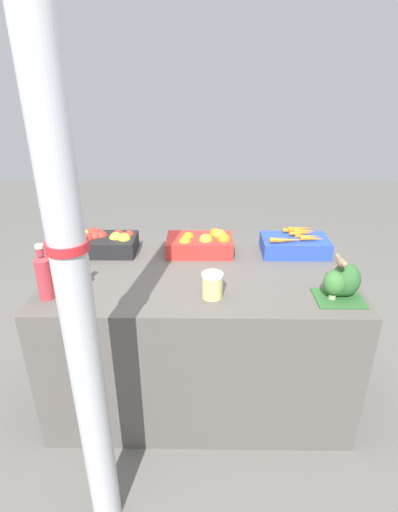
{
  "coord_description": "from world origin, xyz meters",
  "views": [
    {
      "loc": [
        0.02,
        -1.86,
        1.78
      ],
      "look_at": [
        0.0,
        0.0,
        0.91
      ],
      "focal_mm": 28.0,
      "sensor_mm": 36.0,
      "label": 1
    }
  ],
  "objects": [
    {
      "name": "ground_plane",
      "position": [
        0.0,
        0.0,
        0.0
      ],
      "size": [
        10.0,
        10.0,
        0.0
      ],
      "primitive_type": "plane",
      "color": "#605E59"
    },
    {
      "name": "market_table",
      "position": [
        0.0,
        0.0,
        0.4
      ],
      "size": [
        1.59,
        0.84,
        0.81
      ],
      "primitive_type": "cube",
      "color": "#56514C",
      "rests_on": "ground_plane"
    },
    {
      "name": "support_pole",
      "position": [
        -0.39,
        -0.75,
        1.18
      ],
      "size": [
        0.13,
        0.13,
        2.35
      ],
      "color": "#B7BABF",
      "rests_on": "ground_plane"
    },
    {
      "name": "apple_crate",
      "position": [
        -0.56,
        0.27,
        0.87
      ],
      "size": [
        0.38,
        0.23,
        0.13
      ],
      "color": "black",
      "rests_on": "market_table"
    },
    {
      "name": "orange_crate",
      "position": [
        0.01,
        0.26,
        0.87
      ],
      "size": [
        0.38,
        0.23,
        0.13
      ],
      "color": "red",
      "rests_on": "market_table"
    },
    {
      "name": "carrot_crate",
      "position": [
        0.55,
        0.26,
        0.86
      ],
      "size": [
        0.38,
        0.23,
        0.13
      ],
      "color": "#2847B7",
      "rests_on": "market_table"
    },
    {
      "name": "broccoli_pile",
      "position": [
        0.66,
        -0.23,
        0.89
      ],
      "size": [
        0.22,
        0.18,
        0.17
      ],
      "color": "#2D602D",
      "rests_on": "market_table"
    },
    {
      "name": "juice_bottle_ruby",
      "position": [
        -0.71,
        -0.25,
        0.92
      ],
      "size": [
        0.07,
        0.07,
        0.27
      ],
      "color": "#B2333D",
      "rests_on": "market_table"
    },
    {
      "name": "juice_bottle_golden",
      "position": [
        -0.6,
        -0.25,
        0.92
      ],
      "size": [
        0.07,
        0.07,
        0.26
      ],
      "color": "gold",
      "rests_on": "market_table"
    },
    {
      "name": "pickle_jar",
      "position": [
        0.07,
        -0.24,
        0.87
      ],
      "size": [
        0.1,
        0.1,
        0.12
      ],
      "color": "#D1CC75",
      "rests_on": "market_table"
    },
    {
      "name": "sparrow_bird",
      "position": [
        0.64,
        -0.26,
        1.0
      ],
      "size": [
        0.04,
        0.14,
        0.05
      ],
      "rotation": [
        0.0,
        0.0,
        -1.58
      ],
      "color": "#4C3D2D",
      "rests_on": "broccoli_pile"
    }
  ]
}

